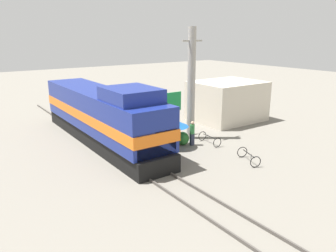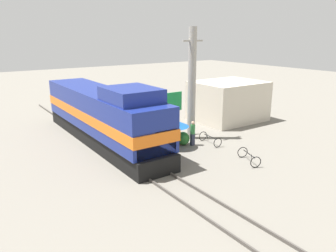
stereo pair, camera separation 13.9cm
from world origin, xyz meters
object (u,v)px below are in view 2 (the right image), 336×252
object	(u,v)px
locomotive	(104,116)
bicycle_spare	(249,157)
utility_pole	(192,84)
billboard_sign	(169,104)
person_bystander	(193,132)
bicycle	(210,139)
vendor_umbrella	(173,123)

from	to	relation	value
locomotive	bicycle_spare	bearing A→B (deg)	-56.08
utility_pole	billboard_sign	size ratio (longest dim) A/B	2.40
utility_pole	billboard_sign	world-z (taller)	utility_pole
utility_pole	bicycle_spare	world-z (taller)	utility_pole
billboard_sign	bicycle_spare	size ratio (longest dim) A/B	1.78
person_bystander	locomotive	bearing A→B (deg)	140.58
locomotive	person_bystander	world-z (taller)	locomotive
bicycle	bicycle_spare	size ratio (longest dim) A/B	0.96
utility_pole	vendor_umbrella	world-z (taller)	utility_pole
person_bystander	utility_pole	bearing A→B (deg)	55.37
locomotive	utility_pole	world-z (taller)	utility_pole
utility_pole	person_bystander	bearing A→B (deg)	-124.63
locomotive	bicycle	size ratio (longest dim) A/B	8.44
utility_pole	locomotive	bearing A→B (deg)	155.55
vendor_umbrella	bicycle	bearing A→B (deg)	-20.27
locomotive	bicycle	bearing A→B (deg)	-36.42
locomotive	bicycle_spare	xyz separation A→B (m)	(5.86, -8.71, -1.70)
bicycle	utility_pole	bearing A→B (deg)	-76.92
billboard_sign	utility_pole	bearing A→B (deg)	-49.42
vendor_umbrella	utility_pole	bearing A→B (deg)	21.26
billboard_sign	bicycle_spare	xyz separation A→B (m)	(1.01, -7.31, -2.21)
person_bystander	bicycle_spare	world-z (taller)	person_bystander
locomotive	billboard_sign	world-z (taller)	locomotive
vendor_umbrella	bicycle	xyz separation A→B (m)	(2.65, -0.98, -1.42)
vendor_umbrella	person_bystander	xyz separation A→B (m)	(1.40, -0.48, -0.81)
utility_pole	vendor_umbrella	bearing A→B (deg)	-158.74
vendor_umbrella	locomotive	bearing A→B (deg)	134.74
utility_pole	person_bystander	distance (m)	3.63
vendor_umbrella	bicycle_spare	distance (m)	5.73
locomotive	billboard_sign	size ratio (longest dim) A/B	4.57
utility_pole	billboard_sign	xyz separation A→B (m)	(-1.13, 1.32, -1.62)
billboard_sign	person_bystander	world-z (taller)	billboard_sign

